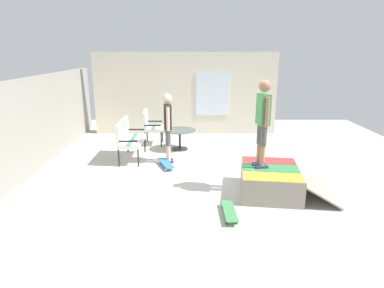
{
  "coord_description": "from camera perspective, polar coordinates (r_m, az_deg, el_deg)",
  "views": [
    {
      "loc": [
        -7.16,
        0.28,
        2.73
      ],
      "look_at": [
        -0.04,
        0.28,
        0.7
      ],
      "focal_mm": 30.95,
      "sensor_mm": 36.0,
      "label": 1
    }
  ],
  "objects": [
    {
      "name": "patio_bench",
      "position": [
        8.6,
        -11.05,
        1.37
      ],
      "size": [
        1.25,
        0.55,
        1.02
      ],
      "color": "black",
      "rests_on": "ground_plane"
    },
    {
      "name": "person_skater",
      "position": [
        6.42,
        12.11,
        4.48
      ],
      "size": [
        0.47,
        0.28,
        1.69
      ],
      "color": "navy",
      "rests_on": "skate_ramp"
    },
    {
      "name": "skateboard_spare",
      "position": [
        5.78,
        6.45,
        -11.42
      ],
      "size": [
        0.81,
        0.22,
        0.1
      ],
      "color": "#3F8C4C",
      "rests_on": "ground_plane"
    },
    {
      "name": "patio_table",
      "position": [
        9.33,
        -2.12,
        1.46
      ],
      "size": [
        0.9,
        0.9,
        0.57
      ],
      "color": "black",
      "rests_on": "ground_plane"
    },
    {
      "name": "skateboard_by_bench",
      "position": [
        8.05,
        -4.54,
        -3.34
      ],
      "size": [
        0.82,
        0.48,
        0.1
      ],
      "color": "#3372B2",
      "rests_on": "ground_plane"
    },
    {
      "name": "patio_chair_near_house",
      "position": [
        9.88,
        -7.29,
        3.4
      ],
      "size": [
        0.63,
        0.56,
        1.02
      ],
      "color": "black",
      "rests_on": "ground_plane"
    },
    {
      "name": "ground_plane",
      "position": [
        7.69,
        2.1,
        -5.3
      ],
      "size": [
        12.0,
        12.0,
        0.1
      ],
      "primitive_type": "cube",
      "color": "beige"
    },
    {
      "name": "house_facade",
      "position": [
        11.05,
        -1.09,
        8.66
      ],
      "size": [
        0.23,
        6.0,
        2.67
      ],
      "color": "beige",
      "rests_on": "ground_plane"
    },
    {
      "name": "person_watching",
      "position": [
        8.14,
        -4.2,
        3.66
      ],
      "size": [
        0.48,
        0.27,
        1.72
      ],
      "color": "navy",
      "rests_on": "ground_plane"
    },
    {
      "name": "skate_ramp",
      "position": [
        6.74,
        13.54,
        -6.1
      ],
      "size": [
        1.59,
        1.95,
        0.51
      ],
      "color": "gray",
      "rests_on": "ground_plane"
    },
    {
      "name": "back_wall_cinderblock",
      "position": [
        8.24,
        -26.86,
        2.51
      ],
      "size": [
        9.0,
        0.2,
        2.13
      ],
      "color": "gray",
      "rests_on": "ground_plane"
    }
  ]
}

